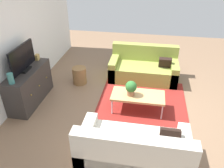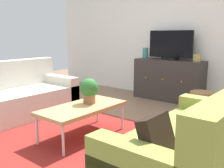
{
  "view_description": "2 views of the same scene",
  "coord_description": "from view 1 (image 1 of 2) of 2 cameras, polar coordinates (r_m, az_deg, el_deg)",
  "views": [
    {
      "loc": [
        -3.83,
        -0.2,
        2.91
      ],
      "look_at": [
        0.0,
        0.48,
        0.58
      ],
      "focal_mm": 36.0,
      "sensor_mm": 36.0,
      "label": 1
    },
    {
      "loc": [
        2.12,
        -2.12,
        1.22
      ],
      "look_at": [
        0.0,
        0.48,
        0.58
      ],
      "focal_mm": 41.12,
      "sensor_mm": 36.0,
      "label": 2
    }
  ],
  "objects": [
    {
      "name": "ground_plane",
      "position": [
        4.81,
        5.64,
        -6.41
      ],
      "size": [
        10.0,
        10.0,
        0.0
      ],
      "primitive_type": "plane",
      "color": "#84664C"
    },
    {
      "name": "wall_back",
      "position": [
        4.96,
        -24.69,
        9.83
      ],
      "size": [
        6.4,
        0.12,
        2.7
      ],
      "primitive_type": "cube",
      "color": "white",
      "rests_on": "ground_plane"
    },
    {
      "name": "area_rug",
      "position": [
        4.8,
        7.43,
        -6.52
      ],
      "size": [
        2.5,
        1.9,
        0.01
      ],
      "primitive_type": "cube",
      "color": "maroon",
      "rests_on": "ground_plane"
    },
    {
      "name": "couch_left_side",
      "position": [
        3.56,
        5.45,
        -17.06
      ],
      "size": [
        0.87,
        1.69,
        0.82
      ],
      "color": "beige",
      "rests_on": "ground_plane"
    },
    {
      "name": "couch_right_side",
      "position": [
        5.89,
        8.04,
        4.04
      ],
      "size": [
        0.87,
        1.69,
        0.82
      ],
      "color": "olive",
      "rests_on": "ground_plane"
    },
    {
      "name": "coffee_table",
      "position": [
        4.59,
        6.6,
        -3.03
      ],
      "size": [
        0.52,
        1.07,
        0.39
      ],
      "color": "tan",
      "rests_on": "ground_plane"
    },
    {
      "name": "potted_plant",
      "position": [
        4.46,
        4.85,
        -0.92
      ],
      "size": [
        0.23,
        0.23,
        0.31
      ],
      "color": "#936042",
      "rests_on": "coffee_table"
    },
    {
      "name": "tv_console",
      "position": [
        5.15,
        -20.21,
        -0.52
      ],
      "size": [
        1.3,
        0.47,
        0.76
      ],
      "color": "#332D2B",
      "rests_on": "ground_plane"
    },
    {
      "name": "flat_screen_tv",
      "position": [
        4.88,
        -21.78,
        6.02
      ],
      "size": [
        0.86,
        0.16,
        0.54
      ],
      "color": "black",
      "rests_on": "tv_console"
    },
    {
      "name": "glass_vase",
      "position": [
        4.54,
        -24.34,
        1.29
      ],
      "size": [
        0.11,
        0.11,
        0.21
      ],
      "primitive_type": "cylinder",
      "color": "teal",
      "rests_on": "tv_console"
    },
    {
      "name": "mantel_clock",
      "position": [
        5.36,
        -18.48,
        6.48
      ],
      "size": [
        0.11,
        0.07,
        0.13
      ],
      "primitive_type": "cube",
      "color": "tan",
      "rests_on": "tv_console"
    },
    {
      "name": "wicker_basket",
      "position": [
        5.66,
        -8.26,
        2.15
      ],
      "size": [
        0.34,
        0.34,
        0.42
      ],
      "primitive_type": "cylinder",
      "color": "olive",
      "rests_on": "ground_plane"
    }
  ]
}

